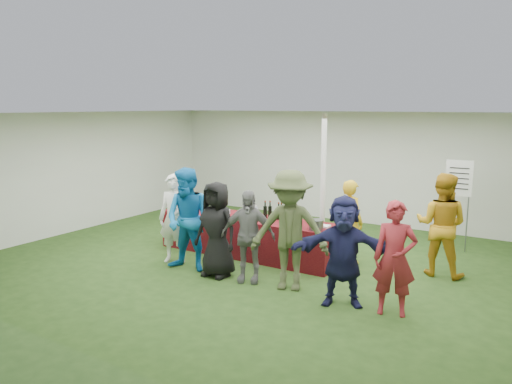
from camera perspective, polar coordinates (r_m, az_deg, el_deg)
The scene contains 18 objects.
ground at distance 9.16m, azimuth 1.45°, elevation -8.20°, with size 60.00×60.00×0.00m, color #284719.
tent at distance 9.66m, azimuth 7.67°, elevation 0.90°, with size 10.00×10.00×10.00m.
serving_table at distance 9.58m, azimuth -1.02°, elevation -5.05°, with size 3.60×0.80×0.75m, color maroon.
wine_bottles at distance 9.27m, azimuth 2.69°, elevation -2.42°, with size 0.69×0.16×0.32m.
wine_glasses at distance 9.53m, azimuth -4.26°, elevation -2.16°, with size 2.69×0.11×0.16m.
water_bottle at distance 9.46m, azimuth -0.02°, elevation -2.26°, with size 0.07×0.07×0.23m.
bar_towel at distance 8.81m, azimuth 7.60°, elevation -3.86°, with size 0.25×0.18×0.03m, color white.
dump_bucket at distance 8.55m, azimuth 6.89°, elevation -3.74°, with size 0.25×0.25×0.18m, color slate.
wine_list_sign at distance 10.44m, azimuth 22.14°, elevation 0.73°, with size 0.50×0.03×1.80m.
staff_pourer at distance 9.25m, azimuth 10.68°, elevation -3.30°, with size 0.56×0.37×1.53m, color gold.
staff_back at distance 8.91m, azimuth 20.41°, elevation -3.52°, with size 0.85×0.66×1.75m, color #BE8617.
customer_0 at distance 9.18m, azimuth -9.31°, elevation -3.02°, with size 0.59×0.39×1.63m, color white.
customer_1 at distance 8.68m, azimuth -7.69°, elevation -3.17°, with size 0.87×0.68×1.80m, color #126FB5.
customer_2 at distance 8.36m, azimuth -4.53°, elevation -4.27°, with size 0.79×0.51×1.61m, color black.
customer_3 at distance 8.09m, azimuth -0.94°, elevation -5.06°, with size 0.89×0.37×1.52m, color slate.
customer_4 at distance 7.72m, azimuth 3.87°, elevation -4.41°, with size 1.22×0.70×1.88m, color #424D2A.
customer_5 at distance 7.25m, azimuth 9.95°, elevation -6.65°, with size 1.48×0.47×1.60m, color #1A1C45.
customer_6 at distance 7.08m, azimuth 15.58°, elevation -7.33°, with size 0.58×0.38×1.59m, color maroon.
Camera 1 is at (4.42, -7.50, 2.84)m, focal length 35.00 mm.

